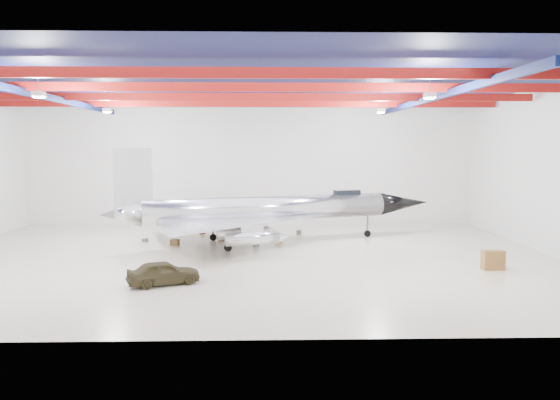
{
  "coord_description": "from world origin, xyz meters",
  "views": [
    {
      "loc": [
        1.52,
        -34.34,
        7.03
      ],
      "look_at": [
        2.46,
        2.0,
        3.49
      ],
      "focal_mm": 35.0,
      "sensor_mm": 36.0,
      "label": 1
    }
  ],
  "objects": [
    {
      "name": "jeep",
      "position": [
        -3.73,
        -6.8,
        0.63
      ],
      "size": [
        3.96,
        2.84,
        1.25
      ],
      "primitive_type": "imported",
      "rotation": [
        0.0,
        0.0,
        1.99
      ],
      "color": "#3A331D",
      "rests_on": "floor"
    },
    {
      "name": "wall_right",
      "position": [
        20.0,
        0.0,
        5.5
      ],
      "size": [
        0.0,
        30.0,
        30.0
      ],
      "primitive_type": "plane",
      "rotation": [
        1.57,
        0.0,
        -1.57
      ],
      "color": "silver",
      "rests_on": "floor"
    },
    {
      "name": "floor",
      "position": [
        0.0,
        0.0,
        0.0
      ],
      "size": [
        40.0,
        40.0,
        0.0
      ],
      "primitive_type": "plane",
      "color": "beige",
      "rests_on": "ground"
    },
    {
      "name": "crate_small",
      "position": [
        -7.48,
        5.95,
        0.13
      ],
      "size": [
        0.45,
        0.4,
        0.27
      ],
      "primitive_type": "cube",
      "rotation": [
        0.0,
        0.0,
        -0.28
      ],
      "color": "#59595B",
      "rests_on": "floor"
    },
    {
      "name": "toolbox_red",
      "position": [
        -3.65,
        9.67,
        0.15
      ],
      "size": [
        0.49,
        0.43,
        0.3
      ],
      "primitive_type": "cube",
      "rotation": [
        0.0,
        0.0,
        0.22
      ],
      "color": "#A21D10",
      "rests_on": "floor"
    },
    {
      "name": "oil_barrel",
      "position": [
        -1.83,
        6.17,
        0.17
      ],
      "size": [
        0.49,
        0.4,
        0.33
      ],
      "primitive_type": "cube",
      "rotation": [
        0.0,
        0.0,
        0.03
      ],
      "color": "olive",
      "rests_on": "floor"
    },
    {
      "name": "wall_back",
      "position": [
        0.0,
        15.0,
        5.5
      ],
      "size": [
        40.0,
        0.0,
        40.0
      ],
      "primitive_type": "plane",
      "rotation": [
        1.57,
        0.0,
        0.0
      ],
      "color": "silver",
      "rests_on": "floor"
    },
    {
      "name": "ceiling",
      "position": [
        0.0,
        0.0,
        11.0
      ],
      "size": [
        40.0,
        40.0,
        0.0
      ],
      "primitive_type": "plane",
      "rotation": [
        3.14,
        0.0,
        0.0
      ],
      "color": "#0A0F38",
      "rests_on": "wall_back"
    },
    {
      "name": "jet_aircraft",
      "position": [
        1.66,
        5.32,
        2.28
      ],
      "size": [
        24.81,
        18.37,
        6.97
      ],
      "rotation": [
        0.0,
        0.0,
        0.31
      ],
      "color": "silver",
      "rests_on": "floor"
    },
    {
      "name": "ceiling_structure",
      "position": [
        0.0,
        0.0,
        10.32
      ],
      "size": [
        39.5,
        29.5,
        1.08
      ],
      "color": "maroon",
      "rests_on": "ceiling"
    },
    {
      "name": "desk",
      "position": [
        14.56,
        -3.86,
        0.56
      ],
      "size": [
        1.26,
        0.68,
        1.13
      ],
      "primitive_type": "cube",
      "rotation": [
        0.0,
        0.0,
        0.05
      ],
      "color": "brown",
      "rests_on": "floor"
    },
    {
      "name": "engine_drum",
      "position": [
        0.81,
        3.75,
        0.19
      ],
      "size": [
        0.5,
        0.5,
        0.39
      ],
      "primitive_type": "cylinder",
      "rotation": [
        0.0,
        0.0,
        -0.16
      ],
      "color": "#59595B",
      "rests_on": "floor"
    },
    {
      "name": "parts_bin",
      "position": [
        2.41,
        5.12,
        0.18
      ],
      "size": [
        0.59,
        0.5,
        0.36
      ],
      "primitive_type": "cube",
      "rotation": [
        0.0,
        0.0,
        0.18
      ],
      "color": "olive",
      "rests_on": "floor"
    },
    {
      "name": "spares_box",
      "position": [
        4.18,
        8.99,
        0.2
      ],
      "size": [
        0.52,
        0.52,
        0.4
      ],
      "primitive_type": "cylinder",
      "rotation": [
        0.0,
        0.0,
        0.22
      ],
      "color": "#59595B",
      "rests_on": "floor"
    },
    {
      "name": "crate_ply",
      "position": [
        -5.05,
        4.58,
        0.2
      ],
      "size": [
        0.7,
        0.62,
        0.41
      ],
      "primitive_type": "cube",
      "rotation": [
        0.0,
        0.0,
        -0.3
      ],
      "color": "olive",
      "rests_on": "floor"
    }
  ]
}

